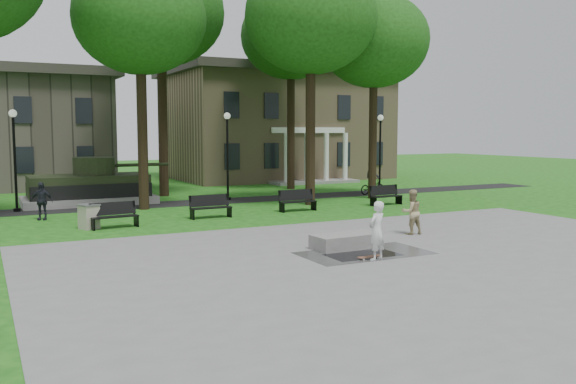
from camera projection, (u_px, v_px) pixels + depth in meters
name	position (u px, v px, depth m)	size (l,w,h in m)	color
ground	(339.00, 235.00, 21.94)	(120.00, 120.00, 0.00)	#164B11
plaza	(431.00, 261.00, 17.50)	(22.00, 16.00, 0.02)	gray
footpath	(221.00, 201.00, 32.59)	(44.00, 2.60, 0.01)	black
building_right	(276.00, 123.00, 49.07)	(17.00, 12.00, 8.60)	#9E8460
tree_1	(140.00, 19.00, 28.33)	(6.20, 6.20, 11.63)	black
tree_2	(311.00, 18.00, 30.13)	(6.60, 6.60, 12.16)	black
tree_3	(374.00, 41.00, 33.11)	(6.00, 6.00, 11.19)	black
tree_4	(161.00, 12.00, 34.20)	(7.20, 7.20, 13.50)	black
tree_5	(291.00, 37.00, 38.54)	(6.40, 6.40, 12.44)	black
lamp_left	(14.00, 152.00, 28.07)	(0.36, 0.36, 4.73)	black
lamp_mid	(227.00, 149.00, 32.80)	(0.36, 0.36, 4.73)	black
lamp_right	(380.00, 147.00, 37.30)	(0.36, 0.36, 4.73)	black
tank_monument	(90.00, 187.00, 31.37)	(7.45, 3.40, 2.40)	gray
puddle	(363.00, 255.00, 18.37)	(2.20, 1.20, 0.00)	black
concrete_block	(346.00, 241.00, 19.45)	(2.20, 1.00, 0.45)	gray
skateboard	(370.00, 258.00, 17.82)	(0.78, 0.20, 0.07)	brown
skateboarder	(377.00, 231.00, 17.56)	(0.63, 0.41, 1.72)	silver
friend_watching	(412.00, 212.00, 21.99)	(0.79, 0.62, 1.63)	tan
pedestrian_walker	(41.00, 201.00, 25.66)	(0.94, 0.39, 1.61)	black
cyclist	(373.00, 181.00, 35.97)	(1.84, 1.07, 2.00)	black
park_bench_0	(114.00, 215.00, 23.55)	(1.84, 0.73, 1.00)	black
park_bench_1	(210.00, 206.00, 26.27)	(1.81, 0.56, 1.00)	black
park_bench_2	(297.00, 200.00, 28.54)	(1.81, 0.56, 1.00)	black
park_bench_3	(385.00, 195.00, 30.89)	(1.83, 0.69, 1.00)	black
trash_bin	(89.00, 216.00, 23.33)	(0.87, 0.87, 0.96)	#A9A58B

